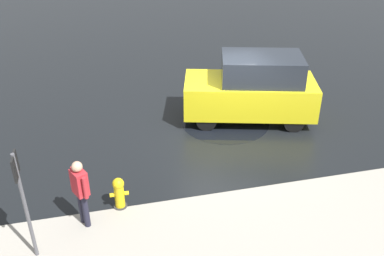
{
  "coord_description": "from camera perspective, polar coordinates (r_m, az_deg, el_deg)",
  "views": [
    {
      "loc": [
        3.42,
        10.24,
        6.36
      ],
      "look_at": [
        1.21,
        0.91,
        0.9
      ],
      "focal_mm": 40.0,
      "sensor_mm": 36.0,
      "label": 1
    }
  ],
  "objects": [
    {
      "name": "moving_hatchback",
      "position": [
        13.04,
        8.09,
        5.23
      ],
      "size": [
        4.21,
        2.67,
        2.06
      ],
      "color": "yellow",
      "rests_on": "ground"
    },
    {
      "name": "ground_plane",
      "position": [
        12.53,
        4.45,
        -0.93
      ],
      "size": [
        60.0,
        60.0,
        0.0
      ],
      "primitive_type": "plane",
      "color": "black"
    },
    {
      "name": "pedestrian",
      "position": [
        9.1,
        -14.64,
        -7.88
      ],
      "size": [
        0.38,
        0.52,
        1.62
      ],
      "color": "#B2262D",
      "rests_on": "ground"
    },
    {
      "name": "sign_post",
      "position": [
        8.3,
        -21.74,
        -7.98
      ],
      "size": [
        0.07,
        0.44,
        2.4
      ],
      "color": "#4C4C51",
      "rests_on": "ground"
    },
    {
      "name": "fire_hydrant",
      "position": [
        9.73,
        -9.68,
        -8.62
      ],
      "size": [
        0.42,
        0.31,
        0.8
      ],
      "color": "gold",
      "rests_on": "ground"
    },
    {
      "name": "kerb_strip",
      "position": [
        9.4,
        12.25,
        -13.6
      ],
      "size": [
        24.0,
        3.2,
        0.04
      ],
      "primitive_type": "cube",
      "color": "gray",
      "rests_on": "ground"
    },
    {
      "name": "puddle_patch",
      "position": [
        13.22,
        4.43,
        0.85
      ],
      "size": [
        2.7,
        2.7,
        0.01
      ],
      "primitive_type": "cylinder",
      "color": "black",
      "rests_on": "ground"
    }
  ]
}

